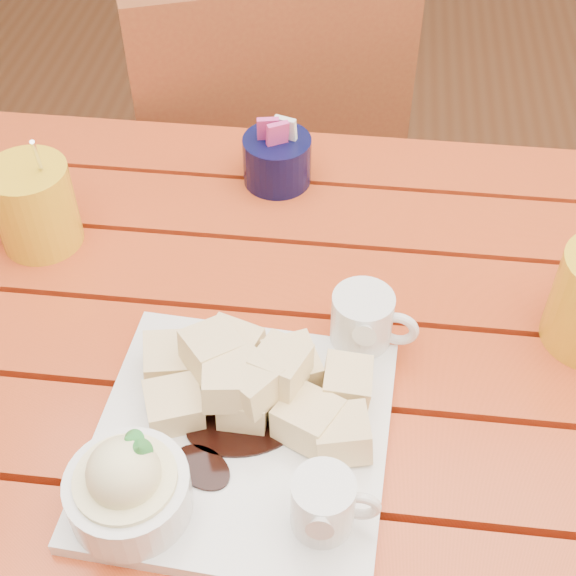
# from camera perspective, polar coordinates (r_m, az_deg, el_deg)

# --- Properties ---
(table) EXTENTS (1.20, 0.79, 0.75)m
(table) POSITION_cam_1_polar(r_m,az_deg,el_deg) (0.91, 0.48, -9.10)
(table) COLOR #A23815
(table) RESTS_ON ground
(dessert_plate) EXTENTS (0.28, 0.28, 0.11)m
(dessert_plate) POSITION_cam_1_polar(r_m,az_deg,el_deg) (0.73, -4.73, -10.52)
(dessert_plate) COLOR white
(dessert_plate) RESTS_ON table
(coffee_mug_left) EXTENTS (0.13, 0.09, 0.16)m
(coffee_mug_left) POSITION_cam_1_polar(r_m,az_deg,el_deg) (0.96, -17.76, 5.67)
(coffee_mug_left) COLOR yellow
(coffee_mug_left) RESTS_ON table
(cream_pitcher) EXTENTS (0.09, 0.08, 0.08)m
(cream_pitcher) POSITION_cam_1_polar(r_m,az_deg,el_deg) (0.81, 5.40, -2.46)
(cream_pitcher) COLOR white
(cream_pitcher) RESTS_ON table
(sugar_caddy) EXTENTS (0.09, 0.09, 0.09)m
(sugar_caddy) POSITION_cam_1_polar(r_m,az_deg,el_deg) (1.02, -0.78, 9.17)
(sugar_caddy) COLOR black
(sugar_caddy) RESTS_ON table
(chair_far) EXTENTS (0.55, 0.55, 0.90)m
(chair_far) POSITION_cam_1_polar(r_m,az_deg,el_deg) (1.45, -1.72, 8.16)
(chair_far) COLOR brown
(chair_far) RESTS_ON ground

